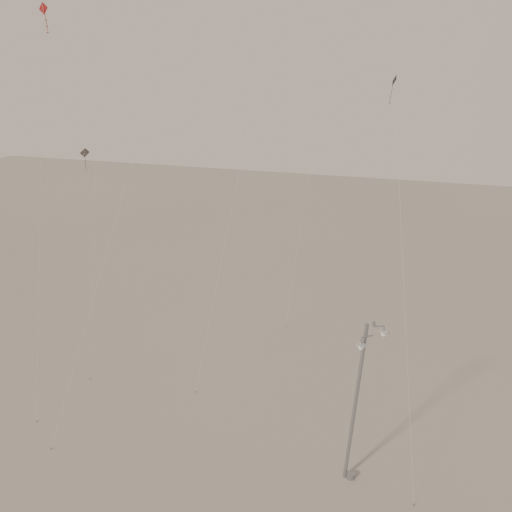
% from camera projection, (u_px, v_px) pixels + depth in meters
% --- Properties ---
extents(ground, '(160.00, 160.00, 0.00)m').
position_uv_depth(ground, '(200.00, 471.00, 29.50)').
color(ground, gray).
rests_on(ground, ground).
extents(street_lamp, '(1.70, 1.12, 8.88)m').
position_uv_depth(street_lamp, '(359.00, 399.00, 27.41)').
color(street_lamp, gray).
rests_on(street_lamp, ground).
extents(kite_1, '(7.35, 9.92, 30.86)m').
position_uv_depth(kite_1, '(177.00, 7.00, 28.53)').
color(kite_1, '#322D2A').
rests_on(kite_1, ground).
extents(kite_3, '(0.66, 4.75, 23.02)m').
position_uv_depth(kite_3, '(42.00, 133.00, 30.97)').
color(kite_3, maroon).
rests_on(kite_3, ground).
extents(kite_4, '(4.03, 14.96, 19.28)m').
position_uv_depth(kite_4, '(398.00, 173.00, 33.13)').
color(kite_4, '#322D2A').
rests_on(kite_4, ground).
extents(kite_5, '(3.59, 1.30, 29.85)m').
position_uv_depth(kite_5, '(330.00, 28.00, 38.05)').
color(kite_5, '#9E601A').
rests_on(kite_5, ground).
extents(kite_6, '(5.61, 11.15, 14.36)m').
position_uv_depth(kite_6, '(51.00, 208.00, 38.70)').
color(kite_6, '#322D2A').
rests_on(kite_6, ground).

